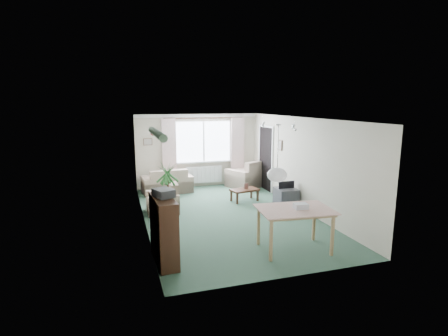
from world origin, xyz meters
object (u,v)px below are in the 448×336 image
object	(u,v)px
armchair_corner	(245,174)
bookshelf	(164,230)
tv_cube	(286,198)
sofa	(167,180)
armchair_left	(162,198)
houseplant	(168,190)
coffee_table	(244,195)
pet_bed	(276,212)
dining_table	(294,230)

from	to	relation	value
armchair_corner	bookshelf	xyz separation A→B (m)	(-3.32, -4.84, 0.15)
armchair_corner	tv_cube	size ratio (longest dim) A/B	1.71
tv_cube	bookshelf	bearing A→B (deg)	-144.66
sofa	armchair_corner	world-z (taller)	armchair_corner
armchair_left	houseplant	xyz separation A→B (m)	(0.10, -0.39, 0.31)
sofa	houseplant	bearing A→B (deg)	78.22
armchair_left	coffee_table	xyz separation A→B (m)	(2.36, 0.33, -0.19)
armchair_left	coffee_table	size ratio (longest dim) A/B	1.06
armchair_left	pet_bed	bearing A→B (deg)	70.57
houseplant	sofa	bearing A→B (deg)	82.70
bookshelf	dining_table	bearing A→B (deg)	-9.06
sofa	bookshelf	distance (m)	4.93
sofa	bookshelf	size ratio (longest dim) A/B	1.28
armchair_left	sofa	bearing A→B (deg)	169.86
armchair_left	bookshelf	distance (m)	2.92
armchair_corner	tv_cube	xyz separation A→B (m)	(0.22, -2.53, -0.18)
armchair_left	pet_bed	world-z (taller)	armchair_left
armchair_corner	dining_table	distance (m)	5.12
bookshelf	coffee_table	bearing A→B (deg)	45.74
coffee_table	armchair_corner	bearing A→B (deg)	69.20
houseplant	dining_table	distance (m)	3.37
coffee_table	dining_table	xyz separation A→B (m)	(-0.28, -3.42, 0.22)
houseplant	tv_cube	size ratio (longest dim) A/B	2.34
coffee_table	dining_table	size ratio (longest dim) A/B	0.61
pet_bed	bookshelf	bearing A→B (deg)	-148.37
sofa	armchair_corner	size ratio (longest dim) A/B	1.53
coffee_table	armchair_left	bearing A→B (deg)	-172.11
houseplant	armchair_corner	bearing A→B (deg)	39.06
armchair_corner	houseplant	bearing A→B (deg)	12.87
armchair_left	coffee_table	distance (m)	2.39
sofa	coffee_table	bearing A→B (deg)	135.43
bookshelf	dining_table	size ratio (longest dim) A/B	0.92
sofa	tv_cube	size ratio (longest dim) A/B	2.61
dining_table	tv_cube	xyz separation A→B (m)	(1.12, 2.52, -0.14)
armchair_corner	coffee_table	size ratio (longest dim) A/B	1.26
armchair_corner	dining_table	xyz separation A→B (m)	(-0.90, -5.05, -0.04)
bookshelf	pet_bed	world-z (taller)	bookshelf
sofa	tv_cube	bearing A→B (deg)	133.19
houseplant	pet_bed	distance (m)	2.75
armchair_left	dining_table	size ratio (longest dim) A/B	0.65
armchair_left	houseplant	size ratio (longest dim) A/B	0.61
armchair_corner	dining_table	size ratio (longest dim) A/B	0.77
armchair_left	tv_cube	world-z (taller)	armchair_left
armchair_corner	coffee_table	bearing A→B (deg)	43.00
coffee_table	dining_table	bearing A→B (deg)	-94.72
coffee_table	tv_cube	distance (m)	1.24
armchair_left	tv_cube	xyz separation A→B (m)	(3.20, -0.58, -0.11)
bookshelf	dining_table	world-z (taller)	bookshelf
sofa	bookshelf	world-z (taller)	bookshelf
dining_table	bookshelf	bearing A→B (deg)	175.25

